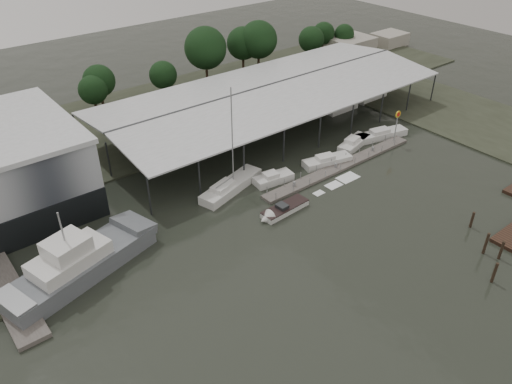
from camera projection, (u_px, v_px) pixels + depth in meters
ground at (314, 242)px, 57.53m from camera, size 200.00×200.00×0.00m
land_strip_far at (142, 121)px, 85.05m from camera, size 140.00×30.00×0.30m
land_strip_east at (459, 114)px, 87.57m from camera, size 20.00×60.00×0.30m
covered_boat_shed at (271, 88)px, 81.47m from camera, size 58.24×24.00×6.96m
trawler_dock at (6, 288)px, 50.89m from camera, size 3.00×18.00×0.50m
floating_dock at (340, 166)px, 71.83m from camera, size 28.00×2.00×1.40m
shell_fuel_sign at (397, 121)px, 76.08m from camera, size 1.10×0.18×5.55m
distant_commercial_buildings at (363, 44)px, 116.74m from camera, size 22.00×8.00×4.00m
grey_trawler at (81, 262)px, 52.28m from camera, size 18.20×9.32×8.84m
white_sailboat at (230, 186)px, 66.46m from camera, size 10.81×5.39×14.52m
speedboat_underway at (281, 211)px, 62.19m from camera, size 18.34×3.09×2.00m
moored_cruiser_0 at (273, 178)px, 68.26m from camera, size 5.77×2.91×1.70m
moored_cruiser_1 at (327, 161)px, 72.37m from camera, size 7.65×3.91×1.70m
moored_cruiser_2 at (354, 143)px, 77.07m from camera, size 7.20×3.86×1.70m
moored_cruiser_3 at (381, 134)px, 79.62m from camera, size 9.12×4.22×1.70m
mooring_pilings at (504, 257)px, 53.86m from camera, size 7.16×9.99×3.43m
horizon_tree_line at (232, 49)px, 97.84m from camera, size 64.05×10.18×11.95m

